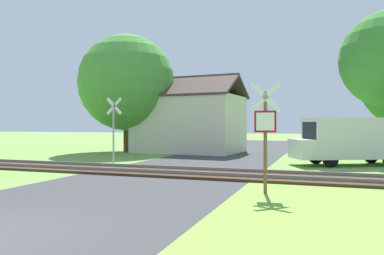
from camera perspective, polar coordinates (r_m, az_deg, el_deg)
road_asphalt at (r=8.82m, az=-21.10°, el=-12.07°), size 6.60×80.00×0.01m
rail_track at (r=14.77m, az=-3.13°, el=-6.80°), size 60.00×2.60×0.22m
stop_sign_near at (r=10.54m, az=11.11°, el=-0.20°), size 0.87×0.18×3.11m
crossing_sign_far at (r=19.33m, az=-11.86°, el=0.38°), size 0.88×0.12×3.30m
house at (r=26.30m, az=-0.38°, el=0.78°), size 7.66×5.81×5.37m
tree_left at (r=26.97m, az=-9.93°, el=6.73°), size 6.76×6.76×8.28m
mail_truck at (r=19.14m, az=22.72°, el=-1.64°), size 5.22×3.74×2.24m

